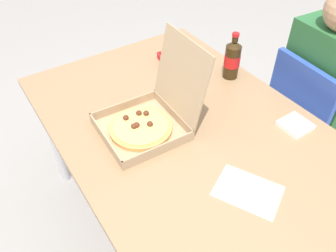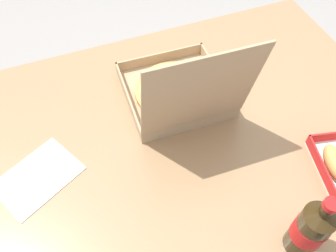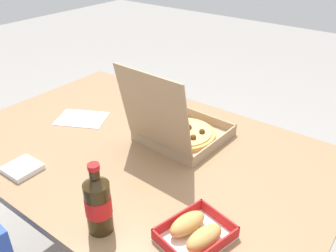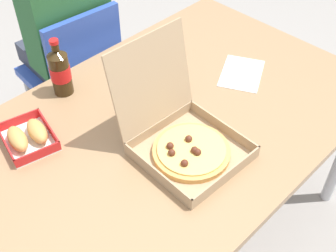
{
  "view_description": "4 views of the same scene",
  "coord_description": "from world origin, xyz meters",
  "px_view_note": "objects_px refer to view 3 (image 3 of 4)",
  "views": [
    {
      "loc": [
        0.78,
        -0.62,
        1.63
      ],
      "look_at": [
        -0.01,
        -0.1,
        0.76
      ],
      "focal_mm": 36.21,
      "sensor_mm": 36.0,
      "label": 1
    },
    {
      "loc": [
        0.2,
        0.53,
        1.55
      ],
      "look_at": [
        -0.02,
        -0.05,
        0.73
      ],
      "focal_mm": 38.01,
      "sensor_mm": 36.0,
      "label": 2
    },
    {
      "loc": [
        -0.78,
        0.85,
        1.47
      ],
      "look_at": [
        -0.05,
        -0.11,
        0.78
      ],
      "focal_mm": 38.04,
      "sensor_mm": 36.0,
      "label": 3
    },
    {
      "loc": [
        -0.82,
        -0.78,
        1.75
      ],
      "look_at": [
        -0.07,
        -0.04,
        0.73
      ],
      "focal_mm": 47.03,
      "sensor_mm": 36.0,
      "label": 4
    }
  ],
  "objects_px": {
    "bread_side_box": "(196,232)",
    "cola_bottle": "(98,203)",
    "pizza_box_open": "(179,130)",
    "napkin_pile": "(22,168)",
    "paper_menu": "(82,119)"
  },
  "relations": [
    {
      "from": "bread_side_box",
      "to": "pizza_box_open",
      "type": "bearing_deg",
      "value": -49.15
    },
    {
      "from": "cola_bottle",
      "to": "napkin_pile",
      "type": "distance_m",
      "value": 0.43
    },
    {
      "from": "pizza_box_open",
      "to": "napkin_pile",
      "type": "distance_m",
      "value": 0.59
    },
    {
      "from": "bread_side_box",
      "to": "napkin_pile",
      "type": "relative_size",
      "value": 1.99
    },
    {
      "from": "pizza_box_open",
      "to": "napkin_pile",
      "type": "relative_size",
      "value": 3.46
    },
    {
      "from": "bread_side_box",
      "to": "cola_bottle",
      "type": "bearing_deg",
      "value": 29.27
    },
    {
      "from": "paper_menu",
      "to": "bread_side_box",
      "type": "bearing_deg",
      "value": 133.31
    },
    {
      "from": "pizza_box_open",
      "to": "paper_menu",
      "type": "height_order",
      "value": "pizza_box_open"
    },
    {
      "from": "paper_menu",
      "to": "cola_bottle",
      "type": "bearing_deg",
      "value": 116.22
    },
    {
      "from": "pizza_box_open",
      "to": "napkin_pile",
      "type": "xyz_separation_m",
      "value": [
        0.32,
        0.49,
        -0.04
      ]
    },
    {
      "from": "pizza_box_open",
      "to": "cola_bottle",
      "type": "height_order",
      "value": "pizza_box_open"
    },
    {
      "from": "pizza_box_open",
      "to": "paper_menu",
      "type": "xyz_separation_m",
      "value": [
        0.45,
        0.11,
        -0.05
      ]
    },
    {
      "from": "bread_side_box",
      "to": "napkin_pile",
      "type": "distance_m",
      "value": 0.66
    },
    {
      "from": "bread_side_box",
      "to": "cola_bottle",
      "type": "xyz_separation_m",
      "value": [
        0.23,
        0.13,
        0.07
      ]
    },
    {
      "from": "napkin_pile",
      "to": "paper_menu",
      "type": "bearing_deg",
      "value": -71.16
    }
  ]
}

